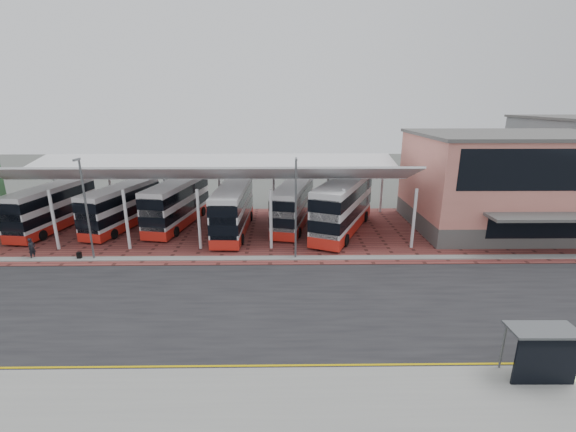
# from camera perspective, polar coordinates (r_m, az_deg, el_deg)

# --- Properties ---
(ground) EXTENTS (140.00, 140.00, 0.00)m
(ground) POSITION_cam_1_polar(r_m,az_deg,el_deg) (25.27, -3.06, -11.92)
(ground) COLOR #474A45
(road) EXTENTS (120.00, 14.00, 0.02)m
(road) POSITION_cam_1_polar(r_m,az_deg,el_deg) (24.39, -3.16, -13.02)
(road) COLOR black
(road) RESTS_ON ground
(forecourt) EXTENTS (72.00, 16.00, 0.06)m
(forecourt) POSITION_cam_1_polar(r_m,az_deg,el_deg) (37.19, 0.79, -2.25)
(forecourt) COLOR brown
(forecourt) RESTS_ON ground
(sidewalk) EXTENTS (120.00, 4.00, 0.14)m
(sidewalk) POSITION_cam_1_polar(r_m,az_deg,el_deg) (17.85, -4.30, -25.66)
(sidewalk) COLOR gray
(sidewalk) RESTS_ON ground
(north_kerb) EXTENTS (120.00, 0.80, 0.14)m
(north_kerb) POSITION_cam_1_polar(r_m,az_deg,el_deg) (30.82, -2.62, -6.29)
(north_kerb) COLOR gray
(north_kerb) RESTS_ON ground
(yellow_line_near) EXTENTS (120.00, 0.12, 0.01)m
(yellow_line_near) POSITION_cam_1_polar(r_m,az_deg,el_deg) (19.40, -3.92, -21.78)
(yellow_line_near) COLOR #C6A702
(yellow_line_near) RESTS_ON road
(yellow_line_far) EXTENTS (120.00, 0.12, 0.01)m
(yellow_line_far) POSITION_cam_1_polar(r_m,az_deg,el_deg) (19.64, -3.87, -21.24)
(yellow_line_far) COLOR #C6A702
(yellow_line_far) RESTS_ON road
(canopy) EXTENTS (37.00, 11.63, 7.07)m
(canopy) POSITION_cam_1_polar(r_m,az_deg,el_deg) (37.32, -11.67, 6.62)
(canopy) COLOR silver
(canopy) RESTS_ON ground
(terminal) EXTENTS (18.40, 14.40, 9.25)m
(terminal) POSITION_cam_1_polar(r_m,az_deg,el_deg) (42.90, 30.17, 4.43)
(terminal) COLOR #514F4D
(terminal) RESTS_ON ground
(lamp_west) EXTENTS (0.16, 0.90, 8.07)m
(lamp_west) POSITION_cam_1_polar(r_m,az_deg,el_deg) (33.09, -27.75, 1.22)
(lamp_west) COLOR #55585B
(lamp_west) RESTS_ON ground
(lamp_east) EXTENTS (0.16, 0.90, 8.07)m
(lamp_east) POSITION_cam_1_polar(r_m,az_deg,el_deg) (29.49, 1.16, 1.48)
(lamp_east) COLOR #55585B
(lamp_east) RESTS_ON ground
(bus_0) EXTENTS (3.70, 10.59, 4.27)m
(bus_0) POSITION_cam_1_polar(r_m,az_deg,el_deg) (43.72, -31.50, 1.08)
(bus_0) COLOR silver
(bus_0) RESTS_ON forecourt
(bus_1) EXTENTS (4.54, 10.38, 4.17)m
(bus_1) POSITION_cam_1_polar(r_m,az_deg,el_deg) (41.03, -23.34, 1.23)
(bus_1) COLOR silver
(bus_1) RESTS_ON forecourt
(bus_2) EXTENTS (4.24, 11.07, 4.45)m
(bus_2) POSITION_cam_1_polar(r_m,az_deg,el_deg) (39.92, -16.05, 1.77)
(bus_2) COLOR silver
(bus_2) RESTS_ON forecourt
(bus_3) EXTENTS (2.99, 10.90, 4.46)m
(bus_3) POSITION_cam_1_polar(r_m,az_deg,el_deg) (36.68, -8.11, 0.98)
(bus_3) COLOR silver
(bus_3) RESTS_ON forecourt
(bus_4) EXTENTS (4.58, 10.66, 4.28)m
(bus_4) POSITION_cam_1_polar(r_m,az_deg,el_deg) (38.10, 0.81, 1.61)
(bus_4) COLOR silver
(bus_4) RESTS_ON forecourt
(bus_5) EXTENTS (7.43, 12.15, 4.97)m
(bus_5) POSITION_cam_1_polar(r_m,az_deg,el_deg) (36.78, 8.20, 1.43)
(bus_5) COLOR silver
(bus_5) RESTS_ON forecourt
(pedestrian) EXTENTS (0.55, 0.70, 1.70)m
(pedestrian) POSITION_cam_1_polar(r_m,az_deg,el_deg) (36.62, -33.70, -4.02)
(pedestrian) COLOR black
(pedestrian) RESTS_ON forecourt
(suitcase) EXTENTS (0.33, 0.24, 0.57)m
(suitcase) POSITION_cam_1_polar(r_m,az_deg,el_deg) (34.76, -28.53, -5.20)
(suitcase) COLOR black
(suitcase) RESTS_ON forecourt
(bus_shelter) EXTENTS (3.04, 1.42, 2.41)m
(bus_shelter) POSITION_cam_1_polar(r_m,az_deg,el_deg) (21.14, 34.28, -16.12)
(bus_shelter) COLOR black
(bus_shelter) RESTS_ON sidewalk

